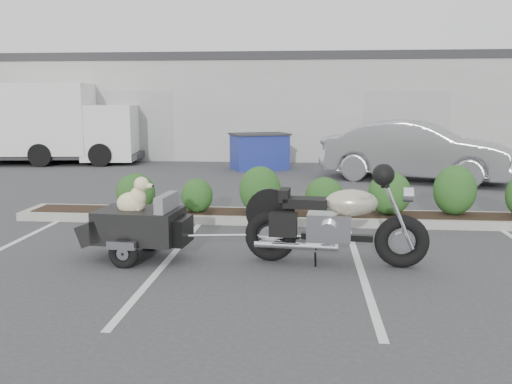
# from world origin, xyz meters

# --- Properties ---
(ground) EXTENTS (90.00, 90.00, 0.00)m
(ground) POSITION_xyz_m (0.00, 0.00, 0.00)
(ground) COLOR #38383A
(ground) RESTS_ON ground
(planter_kerb) EXTENTS (12.00, 1.00, 0.15)m
(planter_kerb) POSITION_xyz_m (1.00, 2.20, 0.07)
(planter_kerb) COLOR #9E9E93
(planter_kerb) RESTS_ON ground
(building) EXTENTS (26.00, 10.00, 4.00)m
(building) POSITION_xyz_m (0.00, 17.00, 2.00)
(building) COLOR #9EA099
(building) RESTS_ON ground
(motorcycle) EXTENTS (2.55, 0.88, 1.46)m
(motorcycle) POSITION_xyz_m (0.85, -0.51, 0.58)
(motorcycle) COLOR black
(motorcycle) RESTS_ON ground
(pet_trailer) EXTENTS (2.04, 1.15, 1.21)m
(pet_trailer) POSITION_xyz_m (-1.94, -0.48, 0.51)
(pet_trailer) COLOR black
(pet_trailer) RESTS_ON ground
(sedan) EXTENTS (5.45, 3.45, 1.70)m
(sedan) POSITION_xyz_m (3.54, 7.65, 0.85)
(sedan) COLOR #A2A1A8
(sedan) RESTS_ON ground
(dumpster) EXTENTS (2.16, 1.85, 1.19)m
(dumpster) POSITION_xyz_m (-1.08, 9.90, 0.61)
(dumpster) COLOR navy
(dumpster) RESTS_ON ground
(delivery_truck) EXTENTS (6.42, 2.83, 2.84)m
(delivery_truck) POSITION_xyz_m (-8.62, 10.91, 1.37)
(delivery_truck) COLOR silver
(delivery_truck) RESTS_ON ground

